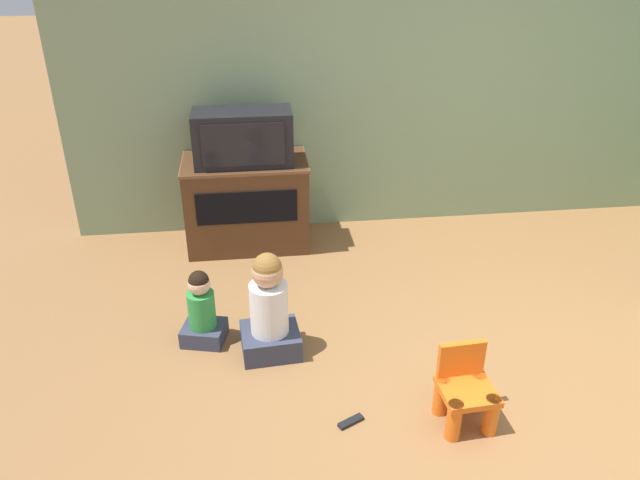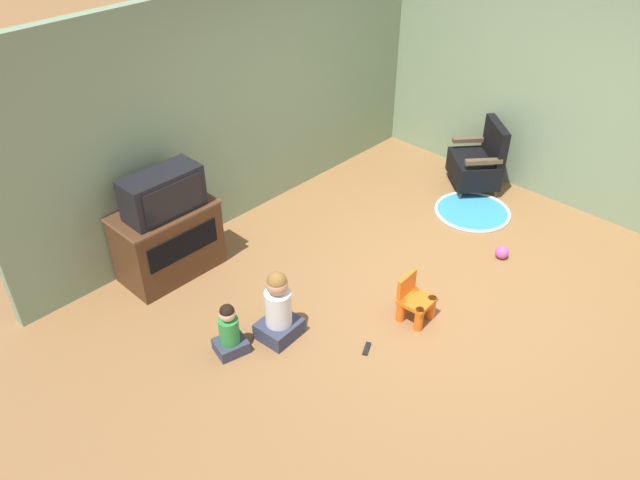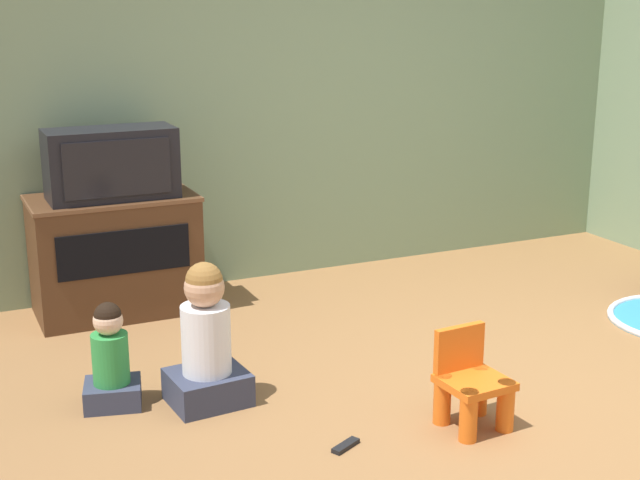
{
  "view_description": "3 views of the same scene",
  "coord_description": "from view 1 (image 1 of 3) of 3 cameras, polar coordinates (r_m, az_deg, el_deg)",
  "views": [
    {
      "loc": [
        -1.53,
        -2.51,
        2.48
      ],
      "look_at": [
        -1.16,
        0.64,
        0.78
      ],
      "focal_mm": 35.0,
      "sensor_mm": 36.0,
      "label": 1
    },
    {
      "loc": [
        -4.13,
        -2.4,
        3.9
      ],
      "look_at": [
        -1.02,
        0.57,
        0.84
      ],
      "focal_mm": 35.0,
      "sensor_mm": 36.0,
      "label": 2
    },
    {
      "loc": [
        -2.62,
        -3.13,
        1.88
      ],
      "look_at": [
        -0.85,
        0.7,
        0.72
      ],
      "focal_mm": 50.0,
      "sensor_mm": 36.0,
      "label": 3
    }
  ],
  "objects": [
    {
      "name": "tv_cabinet",
      "position": [
        5.07,
        -6.7,
        3.5
      ],
      "size": [
        0.98,
        0.55,
        0.73
      ],
      "color": "#4C2D19",
      "rests_on": "ground_plane"
    },
    {
      "name": "television",
      "position": [
        4.81,
        -7.07,
        9.28
      ],
      "size": [
        0.75,
        0.35,
        0.41
      ],
      "color": "black",
      "rests_on": "tv_cabinet"
    },
    {
      "name": "child_watching_center",
      "position": [
        4.03,
        -10.74,
        -6.44
      ],
      "size": [
        0.31,
        0.29,
        0.52
      ],
      "rotation": [
        0.0,
        0.0,
        -0.25
      ],
      "color": "#33384C",
      "rests_on": "ground_plane"
    },
    {
      "name": "wall_back",
      "position": [
        5.26,
        7.57,
        14.57
      ],
      "size": [
        5.47,
        0.12,
        2.51
      ],
      "color": "gray",
      "rests_on": "ground_plane"
    },
    {
      "name": "child_watching_left",
      "position": [
        3.83,
        -4.67,
        -6.5
      ],
      "size": [
        0.38,
        0.34,
        0.7
      ],
      "rotation": [
        0.0,
        0.0,
        0.08
      ],
      "color": "#33384C",
      "rests_on": "ground_plane"
    },
    {
      "name": "remote_control",
      "position": [
        3.53,
        2.83,
        -16.25
      ],
      "size": [
        0.15,
        0.11,
        0.02
      ],
      "rotation": [
        0.0,
        0.0,
        0.47
      ],
      "color": "black",
      "rests_on": "ground_plane"
    },
    {
      "name": "ground_plane",
      "position": [
        3.85,
        19.12,
        -13.81
      ],
      "size": [
        30.0,
        30.0,
        0.0
      ],
      "primitive_type": "plane",
      "color": "olive"
    },
    {
      "name": "yellow_kid_chair",
      "position": [
        3.52,
        13.14,
        -13.49
      ],
      "size": [
        0.3,
        0.29,
        0.44
      ],
      "rotation": [
        0.0,
        0.0,
        0.07
      ],
      "color": "orange",
      "rests_on": "ground_plane"
    }
  ]
}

